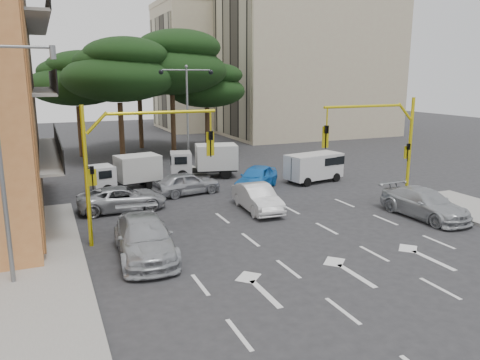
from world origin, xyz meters
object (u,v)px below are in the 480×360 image
object	(u,v)px
car_silver_wagon	(144,238)
box_truck_b	(204,161)
van_white	(314,168)
car_silver_parked	(425,204)
signal_mast_right	(385,138)
box_truck_a	(126,173)
signal_mast_left	(129,154)
car_white_hatch	(257,198)
car_silver_cross_b	(187,183)
street_lamp_center	(187,99)
car_silver_cross_a	(122,198)
street_lamp_left	(6,151)
car_blue_compact	(256,178)

from	to	relation	value
car_silver_wagon	box_truck_b	size ratio (longest dim) A/B	1.12
van_white	box_truck_b	world-z (taller)	box_truck_b
car_silver_wagon	car_silver_parked	xyz separation A→B (m)	(14.35, -0.32, -0.05)
signal_mast_right	box_truck_a	distance (m)	15.82
signal_mast_left	box_truck_b	world-z (taller)	signal_mast_left
van_white	box_truck_a	distance (m)	12.52
car_white_hatch	car_silver_cross_b	distance (m)	5.51
car_white_hatch	box_truck_a	world-z (taller)	box_truck_a
car_white_hatch	car_silver_cross_b	size ratio (longest dim) A/B	1.04
signal_mast_right	car_silver_parked	bearing A→B (deg)	-70.83
street_lamp_center	car_silver_parked	xyz separation A→B (m)	(7.63, -16.39, -4.70)
street_lamp_center	van_white	world-z (taller)	street_lamp_center
car_white_hatch	van_white	distance (m)	8.15
car_white_hatch	box_truck_b	size ratio (longest dim) A/B	0.90
box_truck_a	box_truck_b	size ratio (longest dim) A/B	0.92
van_white	car_silver_cross_a	bearing A→B (deg)	-91.99
car_silver_cross_b	box_truck_b	distance (m)	5.01
street_lamp_left	car_blue_compact	size ratio (longest dim) A/B	1.81
street_lamp_left	car_silver_parked	xyz separation A→B (m)	(18.92, 0.61, -3.99)
car_silver_cross_b	van_white	distance (m)	9.04
street_lamp_left	box_truck_b	distance (m)	18.75
signal_mast_right	car_blue_compact	world-z (taller)	signal_mast_right
car_silver_cross_b	box_truck_a	xyz separation A→B (m)	(-3.20, 2.59, 0.38)
street_lamp_left	car_silver_wagon	world-z (taller)	street_lamp_left
signal_mast_left	signal_mast_right	bearing A→B (deg)	0.00
signal_mast_right	signal_mast_left	xyz separation A→B (m)	(-13.61, 0.00, 0.00)
signal_mast_left	car_blue_compact	world-z (taller)	signal_mast_left
street_lamp_center	van_white	xyz separation A→B (m)	(6.78, -7.04, -4.44)
car_white_hatch	box_truck_b	bearing A→B (deg)	92.50
box_truck_a	car_blue_compact	bearing A→B (deg)	-121.37
box_truck_a	car_white_hatch	bearing A→B (deg)	-152.82
car_white_hatch	box_truck_b	world-z (taller)	box_truck_b
street_lamp_center	car_silver_cross_b	xyz separation A→B (m)	(-2.25, -7.00, -4.72)
street_lamp_left	box_truck_b	world-z (taller)	street_lamp_left
car_silver_cross_b	box_truck_b	xyz separation A→B (m)	(2.60, 4.26, 0.47)
street_lamp_left	street_lamp_center	bearing A→B (deg)	56.41
box_truck_a	street_lamp_center	bearing A→B (deg)	-61.10
signal_mast_right	car_silver_parked	size ratio (longest dim) A/B	1.19
car_silver_wagon	car_silver_cross_a	world-z (taller)	car_silver_wagon
car_silver_wagon	car_white_hatch	bearing A→B (deg)	35.13
car_silver_parked	car_silver_cross_a	bearing A→B (deg)	149.54
signal_mast_right	car_blue_compact	distance (m)	8.58
signal_mast_left	car_silver_wagon	world-z (taller)	signal_mast_left
car_silver_parked	box_truck_a	size ratio (longest dim) A/B	1.14
car_blue_compact	box_truck_a	size ratio (longest dim) A/B	1.00
street_lamp_center	car_silver_parked	world-z (taller)	street_lamp_center
car_silver_cross_a	signal_mast_left	bearing A→B (deg)	176.34
van_white	street_lamp_center	bearing A→B (deg)	-146.47
signal_mast_left	van_white	world-z (taller)	signal_mast_left
signal_mast_left	car_white_hatch	world-z (taller)	signal_mast_left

